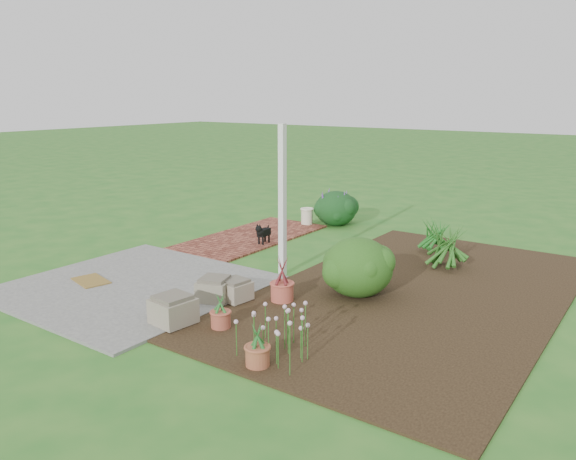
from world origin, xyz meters
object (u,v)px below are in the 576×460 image
Objects in this scene: stone_trough_near at (173,311)px; black_dog at (263,232)px; evergreen_shrub at (358,266)px; cream_ceramic_urn at (307,216)px.

black_dog is (-1.49, 3.84, 0.08)m from stone_trough_near.
evergreen_shrub reaches higher than black_dog.
cream_ceramic_urn is (-1.75, 5.82, 0.02)m from stone_trough_near.
cream_ceramic_urn is at bearing 132.58° from evergreen_shrub.
evergreen_shrub is (3.18, -3.46, 0.26)m from cream_ceramic_urn.
evergreen_shrub is (2.92, -1.47, 0.20)m from black_dog.
evergreen_shrub reaches higher than stone_trough_near.
black_dog is 3.28m from evergreen_shrub.
evergreen_shrub reaches higher than cream_ceramic_urn.
stone_trough_near is 1.04× the size of black_dog.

